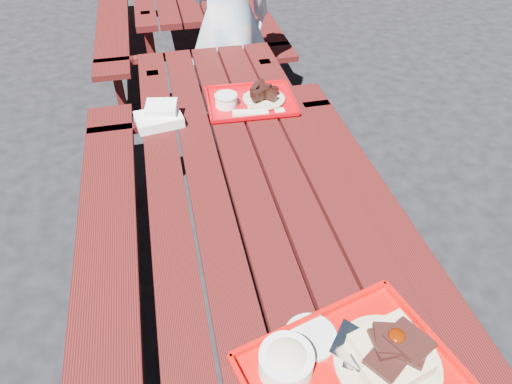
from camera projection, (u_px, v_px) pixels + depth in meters
ground at (249, 299)px, 2.20m from camera, size 60.00×60.00×0.00m
picnic_table_near at (248, 216)px, 1.83m from camera, size 1.41×2.40×0.75m
near_tray at (350, 367)px, 1.11m from camera, size 0.59×0.51×0.16m
far_tray at (249, 101)px, 2.11m from camera, size 0.42×0.33×0.07m
white_cloth at (160, 116)px, 1.98m from camera, size 0.21×0.18×0.08m
person at (228, 22)px, 2.67m from camera, size 0.69×0.55×1.66m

